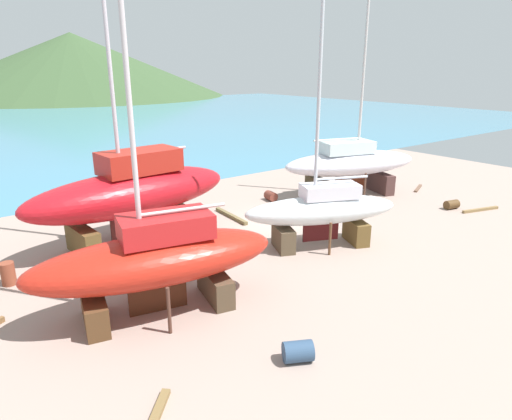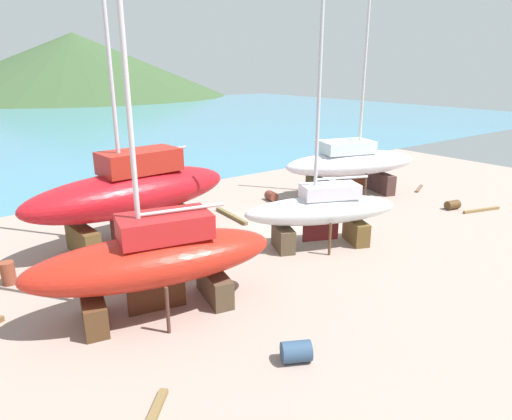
{
  "view_description": "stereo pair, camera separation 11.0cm",
  "coord_description": "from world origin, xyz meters",
  "px_view_note": "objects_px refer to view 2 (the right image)",
  "views": [
    {
      "loc": [
        -14.51,
        -17.8,
        8.11
      ],
      "look_at": [
        -1.98,
        -1.44,
        1.5
      ],
      "focal_mm": 31.4,
      "sensor_mm": 36.0,
      "label": 1
    },
    {
      "loc": [
        -14.43,
        -17.86,
        8.11
      ],
      "look_at": [
        -1.98,
        -1.44,
        1.5
      ],
      "focal_mm": 31.4,
      "sensor_mm": 36.0,
      "label": 2
    }
  ],
  "objects_px": {
    "sailboat_large_starboard": "(351,163)",
    "sailboat_small_center": "(155,258)",
    "sailboat_far_slipway": "(322,210)",
    "sailboat_mid_port": "(133,191)",
    "worker": "(335,209)",
    "barrel_tipped_left": "(452,205)",
    "barrel_rust_far": "(291,208)",
    "barrel_tar_black": "(271,196)",
    "barrel_ochre": "(296,352)",
    "barrel_rust_mid": "(8,273)"
  },
  "relations": [
    {
      "from": "sailboat_mid_port",
      "to": "barrel_tar_black",
      "type": "relative_size",
      "value": 20.47
    },
    {
      "from": "barrel_rust_mid",
      "to": "barrel_rust_far",
      "type": "xyz_separation_m",
      "value": [
        14.4,
        -0.26,
        -0.01
      ]
    },
    {
      "from": "worker",
      "to": "barrel_tipped_left",
      "type": "distance_m",
      "value": 7.93
    },
    {
      "from": "sailboat_mid_port",
      "to": "sailboat_small_center",
      "type": "relative_size",
      "value": 1.09
    },
    {
      "from": "sailboat_large_starboard",
      "to": "barrel_tipped_left",
      "type": "distance_m",
      "value": 6.62
    },
    {
      "from": "barrel_rust_far",
      "to": "barrel_ochre",
      "type": "xyz_separation_m",
      "value": [
        -8.69,
        -10.1,
        -0.14
      ]
    },
    {
      "from": "sailboat_small_center",
      "to": "sailboat_large_starboard",
      "type": "bearing_deg",
      "value": -147.9
    },
    {
      "from": "sailboat_large_starboard",
      "to": "barrel_tar_black",
      "type": "bearing_deg",
      "value": 173.73
    },
    {
      "from": "sailboat_far_slipway",
      "to": "barrel_rust_mid",
      "type": "bearing_deg",
      "value": 3.48
    },
    {
      "from": "sailboat_large_starboard",
      "to": "barrel_rust_far",
      "type": "distance_m",
      "value": 6.24
    },
    {
      "from": "barrel_rust_mid",
      "to": "barrel_tar_black",
      "type": "bearing_deg",
      "value": 10.03
    },
    {
      "from": "sailboat_far_slipway",
      "to": "barrel_tar_black",
      "type": "bearing_deg",
      "value": -88.18
    },
    {
      "from": "sailboat_far_slipway",
      "to": "barrel_ochre",
      "type": "bearing_deg",
      "value": 63.98
    },
    {
      "from": "sailboat_far_slipway",
      "to": "sailboat_mid_port",
      "type": "bearing_deg",
      "value": -17.94
    },
    {
      "from": "sailboat_mid_port",
      "to": "barrel_tar_black",
      "type": "xyz_separation_m",
      "value": [
        9.57,
        1.38,
        -2.2
      ]
    },
    {
      "from": "sailboat_large_starboard",
      "to": "barrel_rust_far",
      "type": "xyz_separation_m",
      "value": [
        -5.94,
        -0.86,
        -1.7
      ]
    },
    {
      "from": "barrel_tar_black",
      "to": "barrel_ochre",
      "type": "relative_size",
      "value": 0.92
    },
    {
      "from": "sailboat_mid_port",
      "to": "barrel_ochre",
      "type": "relative_size",
      "value": 18.82
    },
    {
      "from": "barrel_rust_mid",
      "to": "barrel_tar_black",
      "type": "distance_m",
      "value": 15.64
    },
    {
      "from": "sailboat_small_center",
      "to": "worker",
      "type": "distance_m",
      "value": 11.92
    },
    {
      "from": "barrel_tar_black",
      "to": "barrel_ochre",
      "type": "bearing_deg",
      "value": -126.52
    },
    {
      "from": "sailboat_far_slipway",
      "to": "barrel_tipped_left",
      "type": "height_order",
      "value": "sailboat_far_slipway"
    },
    {
      "from": "barrel_tipped_left",
      "to": "barrel_ochre",
      "type": "height_order",
      "value": "barrel_ochre"
    },
    {
      "from": "sailboat_mid_port",
      "to": "barrel_rust_far",
      "type": "bearing_deg",
      "value": 165.33
    },
    {
      "from": "barrel_tipped_left",
      "to": "barrel_rust_mid",
      "type": "bearing_deg",
      "value": 167.14
    },
    {
      "from": "sailboat_large_starboard",
      "to": "sailboat_mid_port",
      "type": "xyz_separation_m",
      "value": [
        -14.51,
        0.74,
        0.34
      ]
    },
    {
      "from": "sailboat_large_starboard",
      "to": "barrel_tar_black",
      "type": "xyz_separation_m",
      "value": [
        -4.94,
        2.12,
        -1.86
      ]
    },
    {
      "from": "barrel_rust_far",
      "to": "worker",
      "type": "bearing_deg",
      "value": -68.74
    },
    {
      "from": "barrel_tar_black",
      "to": "barrel_tipped_left",
      "type": "height_order",
      "value": "barrel_tar_black"
    },
    {
      "from": "barrel_rust_far",
      "to": "barrel_ochre",
      "type": "distance_m",
      "value": 13.33
    },
    {
      "from": "sailboat_far_slipway",
      "to": "barrel_rust_mid",
      "type": "distance_m",
      "value": 13.38
    },
    {
      "from": "sailboat_far_slipway",
      "to": "barrel_rust_far",
      "type": "height_order",
      "value": "sailboat_far_slipway"
    },
    {
      "from": "barrel_tar_black",
      "to": "barrel_tipped_left",
      "type": "xyz_separation_m",
      "value": [
        7.46,
        -7.94,
        -0.03
      ]
    },
    {
      "from": "sailboat_far_slipway",
      "to": "barrel_tipped_left",
      "type": "bearing_deg",
      "value": -160.22
    },
    {
      "from": "barrel_rust_mid",
      "to": "sailboat_large_starboard",
      "type": "bearing_deg",
      "value": 1.69
    },
    {
      "from": "sailboat_far_slipway",
      "to": "barrel_tar_black",
      "type": "distance_m",
      "value": 7.97
    },
    {
      "from": "sailboat_far_slipway",
      "to": "sailboat_small_center",
      "type": "xyz_separation_m",
      "value": [
        -8.72,
        -0.82,
        0.19
      ]
    },
    {
      "from": "barrel_ochre",
      "to": "sailboat_large_starboard",
      "type": "bearing_deg",
      "value": 36.85
    },
    {
      "from": "barrel_tipped_left",
      "to": "barrel_ochre",
      "type": "distance_m",
      "value": 17.91
    },
    {
      "from": "barrel_tar_black",
      "to": "barrel_tipped_left",
      "type": "distance_m",
      "value": 10.89
    },
    {
      "from": "barrel_tipped_left",
      "to": "barrel_ochre",
      "type": "bearing_deg",
      "value": -163.29
    },
    {
      "from": "sailboat_mid_port",
      "to": "barrel_rust_mid",
      "type": "xyz_separation_m",
      "value": [
        -5.83,
        -1.34,
        -2.03
      ]
    },
    {
      "from": "barrel_rust_mid",
      "to": "barrel_rust_far",
      "type": "distance_m",
      "value": 14.4
    },
    {
      "from": "sailboat_large_starboard",
      "to": "barrel_rust_mid",
      "type": "bearing_deg",
      "value": -161.3
    },
    {
      "from": "worker",
      "to": "barrel_tar_black",
      "type": "xyz_separation_m",
      "value": [
        0.04,
        5.45,
        -0.55
      ]
    },
    {
      "from": "barrel_rust_far",
      "to": "barrel_tar_black",
      "type": "bearing_deg",
      "value": 71.47
    },
    {
      "from": "barrel_rust_far",
      "to": "barrel_tipped_left",
      "type": "relative_size",
      "value": 1.06
    },
    {
      "from": "sailboat_small_center",
      "to": "sailboat_far_slipway",
      "type": "bearing_deg",
      "value": -162.37
    },
    {
      "from": "sailboat_far_slipway",
      "to": "barrel_rust_mid",
      "type": "xyz_separation_m",
      "value": [
        -12.51,
        4.55,
        -1.33
      ]
    },
    {
      "from": "sailboat_large_starboard",
      "to": "sailboat_small_center",
      "type": "height_order",
      "value": "sailboat_small_center"
    }
  ]
}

